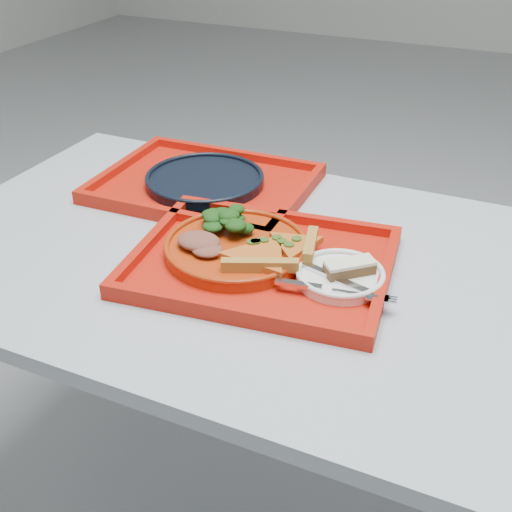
% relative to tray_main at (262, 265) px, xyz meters
% --- Properties ---
extents(table, '(1.60, 0.80, 0.75)m').
position_rel_tray_main_xyz_m(table, '(0.12, 0.04, -0.08)').
color(table, '#A0A9B3').
rests_on(table, ground).
extents(tray_main, '(0.49, 0.40, 0.01)m').
position_rel_tray_main_xyz_m(tray_main, '(0.00, 0.00, 0.00)').
color(tray_main, '#B51709').
rests_on(tray_main, table).
extents(tray_far, '(0.46, 0.36, 0.01)m').
position_rel_tray_main_xyz_m(tray_far, '(-0.25, 0.25, 0.00)').
color(tray_far, '#B51709').
rests_on(tray_far, table).
extents(dinner_plate, '(0.26, 0.26, 0.02)m').
position_rel_tray_main_xyz_m(dinner_plate, '(-0.05, 0.01, 0.02)').
color(dinner_plate, '#A92F0B').
rests_on(dinner_plate, tray_main).
extents(side_plate, '(0.15, 0.15, 0.01)m').
position_rel_tray_main_xyz_m(side_plate, '(0.15, 0.00, 0.01)').
color(side_plate, white).
rests_on(side_plate, tray_main).
extents(navy_plate, '(0.26, 0.26, 0.02)m').
position_rel_tray_main_xyz_m(navy_plate, '(-0.25, 0.25, 0.01)').
color(navy_plate, black).
rests_on(navy_plate, tray_far).
extents(pizza_slice_a, '(0.18, 0.19, 0.02)m').
position_rel_tray_main_xyz_m(pizza_slice_a, '(0.00, -0.02, 0.03)').
color(pizza_slice_a, orange).
rests_on(pizza_slice_a, dinner_plate).
extents(pizza_slice_b, '(0.14, 0.12, 0.02)m').
position_rel_tray_main_xyz_m(pizza_slice_b, '(0.04, 0.04, 0.03)').
color(pizza_slice_b, orange).
rests_on(pizza_slice_b, dinner_plate).
extents(salad_heap, '(0.09, 0.08, 0.05)m').
position_rel_tray_main_xyz_m(salad_heap, '(-0.10, 0.06, 0.05)').
color(salad_heap, black).
rests_on(salad_heap, dinner_plate).
extents(meat_portion, '(0.08, 0.06, 0.02)m').
position_rel_tray_main_xyz_m(meat_portion, '(-0.11, -0.02, 0.04)').
color(meat_portion, brown).
rests_on(meat_portion, dinner_plate).
extents(dessert_bar, '(0.09, 0.08, 0.02)m').
position_rel_tray_main_xyz_m(dessert_bar, '(0.16, 0.01, 0.03)').
color(dessert_bar, '#4B2B19').
rests_on(dessert_bar, side_plate).
extents(knife, '(0.18, 0.06, 0.01)m').
position_rel_tray_main_xyz_m(knife, '(0.15, -0.02, 0.02)').
color(knife, silver).
rests_on(knife, side_plate).
extents(fork, '(0.19, 0.05, 0.01)m').
position_rel_tray_main_xyz_m(fork, '(0.15, -0.06, 0.02)').
color(fork, silver).
rests_on(fork, side_plate).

